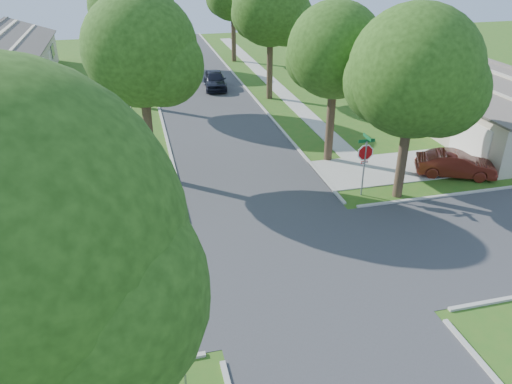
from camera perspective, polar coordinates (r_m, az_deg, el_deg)
The scene contains 19 objects.
ground at distance 18.74m, azimuth 4.77°, elevation -8.38°, with size 100.00×100.00×0.00m, color #2D5E19.
road_ns at distance 18.74m, azimuth 4.78°, elevation -8.36°, with size 7.00×100.00×0.02m, color #333335.
sidewalk_ne at distance 43.29m, azimuth 1.56°, elevation 12.64°, with size 1.20×40.00×0.04m, color #9E9B91.
sidewalk_nw at distance 41.81m, azimuth -15.10°, elevation 11.21°, with size 1.20×40.00×0.04m, color #9E9B91.
driveway at distance 27.38m, azimuth 15.89°, elevation 2.74°, with size 8.80×3.60×0.05m, color #9E9B91.
stop_sign_sw at distance 13.10m, azimuth -8.55°, elevation -15.61°, with size 1.05×0.80×2.98m.
stop_sign_ne at distance 23.22m, azimuth 12.37°, elevation 4.14°, with size 1.05×0.80×2.98m.
tree_e_near at distance 25.93m, azimuth 9.13°, elevation 15.22°, with size 4.97×4.80×8.28m.
tree_e_mid at distance 37.03m, azimuth 1.75°, elevation 19.99°, with size 5.59×5.40×9.21m.
tree_w_near at distance 23.86m, azimuth -12.91°, elevation 15.03°, with size 5.38×5.20×8.97m.
tree_w_mid at distance 35.65m, azimuth -13.86°, elevation 19.38°, with size 5.80×5.60×9.56m.
tree_w_far at distance 48.67m, azimuth -14.21°, elevation 20.08°, with size 4.76×4.60×8.04m.
tree_sw_corner at distance 8.98m, azimuth -26.48°, elevation -6.89°, with size 6.21×6.00×9.55m.
tree_ne_corner at distance 22.49m, azimuth 17.73°, elevation 12.35°, with size 5.80×5.60×8.66m.
house_ne_near at distance 34.34m, azimuth 25.09°, elevation 8.81°, with size 8.42×13.60×4.23m.
house_ne_far at distance 49.15m, azimuth 12.22°, elevation 15.61°, with size 8.42×13.60×4.23m.
car_driveway at distance 27.11m, azimuth 21.84°, elevation 2.95°, with size 1.34×3.85×1.27m, color #5B1B12.
car_curb_east at distance 40.85m, azimuth -4.72°, elevation 12.66°, with size 1.66×4.12×1.40m, color black.
car_curb_west at distance 47.14m, azimuth -11.66°, elevation 14.22°, with size 2.07×5.09×1.48m, color black.
Camera 1 is at (-5.18, -14.37, 10.86)m, focal length 35.00 mm.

